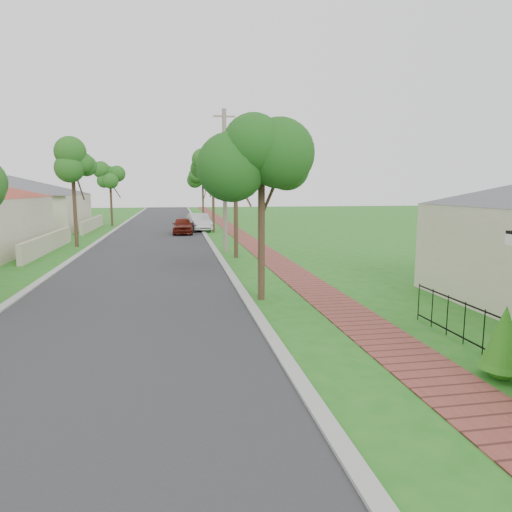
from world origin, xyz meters
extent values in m
plane|color=#216A19|center=(0.00, 0.00, 0.00)|extent=(160.00, 160.00, 0.00)
cube|color=#28282B|center=(-3.00, 20.00, 0.00)|extent=(7.00, 120.00, 0.02)
cube|color=#9E9E99|center=(0.65, 20.00, 0.00)|extent=(0.30, 120.00, 0.10)
cube|color=#9E9E99|center=(-6.65, 20.00, 0.00)|extent=(0.30, 120.00, 0.10)
cube|color=brown|center=(3.25, 20.00, 0.00)|extent=(1.50, 120.00, 0.03)
cylinder|color=black|center=(4.90, 0.67, 0.50)|extent=(0.02, 0.02, 1.00)
cylinder|color=black|center=(4.90, 1.33, 0.50)|extent=(0.02, 0.02, 1.00)
cylinder|color=black|center=(4.90, 2.00, 0.50)|extent=(0.02, 0.02, 1.00)
cylinder|color=black|center=(4.90, 2.67, 0.50)|extent=(0.02, 0.02, 1.00)
cylinder|color=black|center=(4.90, 3.33, 0.50)|extent=(0.02, 0.02, 1.00)
cylinder|color=black|center=(4.90, 4.00, 0.50)|extent=(0.02, 0.02, 1.00)
cylinder|color=#382619|center=(1.50, 16.00, 2.27)|extent=(0.22, 0.22, 4.55)
sphere|color=#195115|center=(1.50, 16.00, 4.68)|extent=(1.70, 1.70, 1.70)
cylinder|color=#382619|center=(1.50, 30.00, 2.45)|extent=(0.22, 0.22, 4.90)
sphere|color=#195115|center=(1.50, 30.00, 5.04)|extent=(1.70, 1.70, 1.70)
cylinder|color=#382619|center=(1.50, 44.00, 2.10)|extent=(0.22, 0.22, 4.20)
sphere|color=#195115|center=(1.50, 44.00, 4.32)|extent=(1.70, 1.70, 1.70)
cylinder|color=#382619|center=(-7.50, 22.00, 2.45)|extent=(0.22, 0.22, 4.90)
sphere|color=#195115|center=(-7.50, 22.00, 5.04)|extent=(1.70, 1.70, 1.70)
cylinder|color=#382619|center=(-7.50, 38.00, 2.27)|extent=(0.22, 0.22, 4.55)
sphere|color=#195115|center=(-7.50, 38.00, 4.68)|extent=(1.70, 1.70, 1.70)
sphere|color=#165A12|center=(4.45, 0.17, 0.30)|extent=(0.66, 0.66, 0.66)
cone|color=#165A12|center=(4.45, 0.17, 0.85)|extent=(0.75, 0.75, 1.11)
cube|color=#BFB299|center=(-8.60, 20.00, 0.50)|extent=(0.25, 10.00, 1.00)
cube|color=beige|center=(-15.00, 34.00, 1.50)|extent=(11.00, 10.00, 3.00)
pyramid|color=#4C4C51|center=(-15.00, 34.00, 3.80)|extent=(15.56, 15.56, 1.60)
cube|color=#BFB299|center=(-8.60, 34.00, 0.50)|extent=(0.25, 10.00, 1.00)
imported|color=#58150D|center=(-1.00, 28.82, 0.64)|extent=(1.62, 3.82, 1.29)
imported|color=silver|center=(0.40, 31.36, 0.71)|extent=(2.02, 4.45, 1.42)
cylinder|color=#382619|center=(1.13, 7.00, 2.15)|extent=(0.22, 0.22, 4.30)
sphere|color=#1E5518|center=(1.13, 7.00, 4.42)|extent=(2.14, 2.14, 2.14)
cylinder|color=gray|center=(1.20, 18.32, 3.89)|extent=(0.24, 0.24, 7.78)
cube|color=gray|center=(1.20, 18.32, 7.38)|extent=(1.20, 0.08, 0.08)
camera|label=1|loc=(-1.51, -7.05, 3.54)|focal=32.00mm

